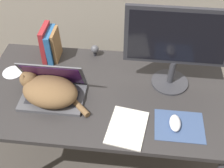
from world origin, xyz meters
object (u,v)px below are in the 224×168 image
Objects in this scene: cat at (48,90)px; cd_disc at (13,72)px; laptop at (53,90)px; notepad at (127,127)px; book_row at (50,44)px; external_monitor at (177,44)px; webcam at (95,49)px; computer_mouse at (175,123)px.

cat is 0.35m from cd_disc.
laptop is 1.29× the size of notepad.
laptop is 0.04m from cat.
book_row is (-0.08, 0.36, 0.03)m from cat.
cd_disc is (-0.94, -0.02, -0.28)m from external_monitor.
book_row is (-0.10, 0.33, 0.06)m from laptop.
notepad is (0.42, -0.17, -0.04)m from laptop.
external_monitor is (0.65, 0.20, 0.21)m from cat.
book_row reaches higher than webcam.
computer_mouse is at bearing -87.30° from external_monitor.
cd_disc is (-0.28, 0.19, -0.07)m from cat.
laptop is 0.67m from computer_mouse.
notepad reaches higher than cd_disc.
webcam is at bearing 9.90° from book_row.
laptop is 0.85× the size of cat.
laptop is at bearing 168.45° from computer_mouse.
computer_mouse is at bearing -31.70° from book_row.
laptop reaches higher than cd_disc.
external_monitor is 4.55× the size of cd_disc.
external_monitor is at bearing 57.56° from notepad.
laptop reaches higher than cat.
cat is 0.71m from external_monitor.
webcam is at bearing 65.37° from cat.
webcam reaches higher than cd_disc.
book_row is (-0.75, 0.46, 0.08)m from computer_mouse.
book_row reaches higher than notepad.
laptop is at bearing -27.85° from cd_disc.
book_row is at bearing 148.30° from computer_mouse.
cat is 0.74× the size of external_monitor.
webcam is (-0.48, 0.51, 0.03)m from computer_mouse.
notepad is at bearing -44.45° from book_row.
notepad is at bearing -24.89° from cd_disc.
cat is 0.46m from notepad.
external_monitor is 0.40m from computer_mouse.
laptop is 0.35m from book_row.
cd_disc is at bearing -179.03° from external_monitor.
external_monitor reaches higher than book_row.
book_row is at bearing -170.10° from webcam.
external_monitor is 5.25× the size of computer_mouse.
external_monitor is at bearing 17.21° from cat.
cat is 1.83× the size of book_row.
webcam is (0.17, 0.37, 0.00)m from laptop.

